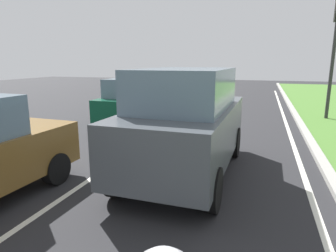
# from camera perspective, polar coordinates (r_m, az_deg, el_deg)

# --- Properties ---
(ground_plane) EXTENTS (60.00, 60.00, 0.00)m
(ground_plane) POSITION_cam_1_polar(r_m,az_deg,el_deg) (10.90, 3.40, -0.46)
(ground_plane) COLOR #262628
(lane_line_center) EXTENTS (0.12, 32.00, 0.01)m
(lane_line_center) POSITION_cam_1_polar(r_m,az_deg,el_deg) (11.09, -0.11, -0.20)
(lane_line_center) COLOR silver
(lane_line_center) RESTS_ON ground
(lane_line_right_edge) EXTENTS (0.12, 32.00, 0.01)m
(lane_line_right_edge) POSITION_cam_1_polar(r_m,az_deg,el_deg) (10.62, 22.56, -1.73)
(lane_line_right_edge) COLOR silver
(lane_line_right_edge) RESTS_ON ground
(curb_right) EXTENTS (0.24, 48.00, 0.12)m
(curb_right) POSITION_cam_1_polar(r_m,az_deg,el_deg) (10.67, 25.26, -1.60)
(curb_right) COLOR #9E9B93
(curb_right) RESTS_ON ground
(car_suv_ahead) EXTENTS (2.04, 4.54, 2.28)m
(car_suv_ahead) POSITION_cam_1_polar(r_m,az_deg,el_deg) (6.29, 3.53, 0.84)
(car_suv_ahead) COLOR #474C51
(car_suv_ahead) RESTS_ON ground
(car_hatchback_far) EXTENTS (1.78, 3.73, 1.78)m
(car_hatchback_far) POSITION_cam_1_polar(r_m,az_deg,el_deg) (11.70, -6.76, 4.75)
(car_hatchback_far) COLOR #0C472D
(car_hatchback_far) RESTS_ON ground
(traffic_light_near_right) EXTENTS (0.32, 0.50, 5.11)m
(traffic_light_near_right) POSITION_cam_1_polar(r_m,az_deg,el_deg) (13.93, 29.75, 15.01)
(traffic_light_near_right) COLOR #2D2D2D
(traffic_light_near_right) RESTS_ON ground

